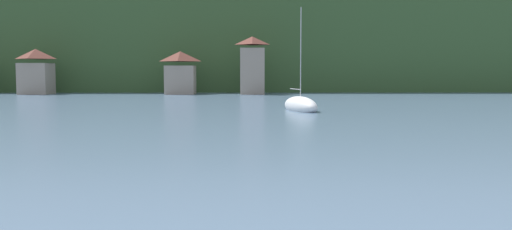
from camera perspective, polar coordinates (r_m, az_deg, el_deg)
name	(u,v)px	position (r m, az deg, el deg)	size (l,w,h in m)	color
wooded_hillside	(218,58)	(123.99, -3.98, 5.95)	(352.00, 56.89, 29.10)	#38562D
shore_building_westcentral	(36,72)	(92.15, -21.82, 4.14)	(4.63, 4.71, 6.99)	gray
shore_building_central	(180,73)	(86.59, -7.84, 4.30)	(4.70, 4.68, 6.63)	gray
shore_building_eastcentral	(252,66)	(85.48, -0.38, 5.08)	(3.89, 3.78, 8.90)	gray
sailboat_far_5	(300,106)	(49.65, 4.62, 0.95)	(3.59, 7.10, 9.68)	white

